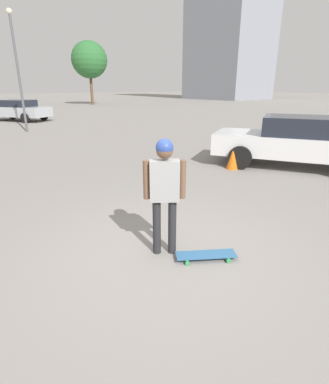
# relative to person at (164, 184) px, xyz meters

# --- Properties ---
(ground_plane) EXTENTS (220.00, 220.00, 0.00)m
(ground_plane) POSITION_rel_person_xyz_m (0.00, 0.00, -1.06)
(ground_plane) COLOR gray
(person) EXTENTS (0.40, 0.48, 1.68)m
(person) POSITION_rel_person_xyz_m (0.00, 0.00, 0.00)
(person) COLOR #262628
(person) RESTS_ON ground_plane
(skateboard) EXTENTS (0.67, 0.84, 0.07)m
(skateboard) POSITION_rel_person_xyz_m (-0.51, -0.34, -1.00)
(skateboard) COLOR #336693
(skateboard) RESTS_ON ground_plane
(car_parked_near) EXTENTS (4.94, 3.82, 1.49)m
(car_parked_near) POSITION_rel_person_xyz_m (1.41, -6.19, -0.28)
(car_parked_near) COLOR silver
(car_parked_near) RESTS_ON ground_plane
(car_parked_far) EXTENTS (4.87, 3.86, 1.43)m
(car_parked_far) POSITION_rel_person_xyz_m (20.26, -3.24, -0.31)
(car_parked_far) COLOR #ADB2B7
(car_parked_far) RESTS_ON ground_plane
(tree_distant) EXTENTS (4.54, 4.54, 7.78)m
(tree_distant) POSITION_rel_person_xyz_m (35.36, -16.38, 4.44)
(tree_distant) COLOR brown
(tree_distant) RESTS_ON ground_plane
(traffic_cone) EXTENTS (0.35, 0.35, 0.66)m
(traffic_cone) POSITION_rel_person_xyz_m (2.40, -4.54, -0.73)
(traffic_cone) COLOR orange
(traffic_cone) RESTS_ON ground_plane
(lamp_post) EXTENTS (0.28, 0.28, 5.81)m
(lamp_post) POSITION_rel_person_xyz_m (14.22, -2.07, 2.34)
(lamp_post) COLOR #59595E
(lamp_post) RESTS_ON ground_plane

